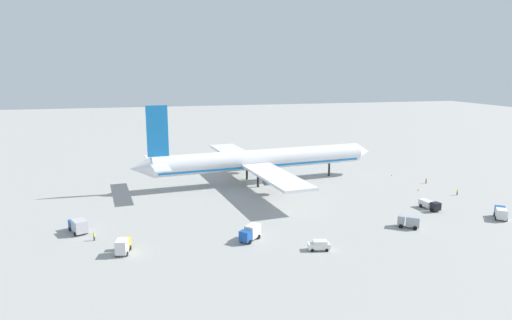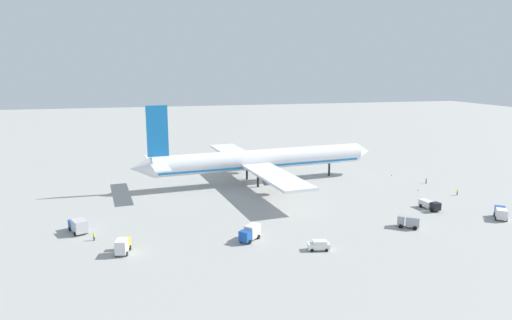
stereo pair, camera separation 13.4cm
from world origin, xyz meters
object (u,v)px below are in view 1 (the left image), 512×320
baggage_cart_0 (302,155)px  traffic_cone_1 (138,168)px  traffic_cone_2 (392,175)px  traffic_cone_3 (172,162)px  ground_worker_1 (94,236)px  traffic_cone_0 (190,160)px  service_van (319,245)px  ground_worker_2 (426,181)px  service_truck_5 (430,205)px  traffic_cone_4 (418,190)px  airliner (258,160)px  service_truck_1 (123,245)px  service_truck_2 (501,213)px  service_truck_0 (251,233)px  service_truck_4 (409,221)px  service_truck_3 (78,225)px  ground_worker_0 (457,192)px

baggage_cart_0 → traffic_cone_1: 65.16m
traffic_cone_2 → traffic_cone_3: (-69.25, 39.83, 0.00)m
ground_worker_1 → traffic_cone_0: ground_worker_1 is taller
service_van → traffic_cone_3: bearing=103.6°
ground_worker_2 → traffic_cone_3: 90.19m
traffic_cone_2 → ground_worker_1: bearing=-158.5°
service_truck_5 → traffic_cone_4: 17.81m
airliner → baggage_cart_0: (28.25, 36.77, -6.52)m
service_truck_1 → service_truck_2: (85.85, -1.17, -0.11)m
airliner → traffic_cone_1: (-36.51, 29.63, -6.92)m
service_truck_0 → service_truck_4: service_truck_0 is taller
ground_worker_2 → traffic_cone_2: (-4.93, 11.47, -0.58)m
service_truck_2 → traffic_cone_2: service_truck_2 is taller
service_truck_2 → traffic_cone_1: (-83.32, 77.34, -1.22)m
airliner → traffic_cone_3: size_ratio=143.11×
service_truck_2 → traffic_cone_1: service_truck_2 is taller
service_truck_4 → ground_worker_1: 68.01m
airliner → service_truck_3: size_ratio=12.33×
service_truck_1 → ground_worker_0: bearing=11.9°
ground_worker_0 → service_truck_5: bearing=-148.8°
service_truck_1 → service_truck_5: (74.14, 9.42, -0.36)m
traffic_cone_1 → traffic_cone_3: size_ratio=1.00×
service_truck_3 → service_van: service_truck_3 is taller
baggage_cart_0 → ground_worker_2: bearing=-66.7°
traffic_cone_3 → service_truck_0: bearing=-82.9°
service_truck_3 → traffic_cone_4: size_ratio=11.61×
service_truck_5 → ground_worker_1: size_ratio=3.59×
service_truck_4 → ground_worker_0: bearing=35.1°
traffic_cone_2 → traffic_cone_4: 18.57m
baggage_cart_0 → traffic_cone_1: size_ratio=5.79×
service_truck_0 → service_truck_3: 37.54m
ground_worker_1 → service_truck_0: bearing=-14.0°
ground_worker_1 → traffic_cone_2: size_ratio=3.16×
baggage_cart_0 → traffic_cone_3: baggage_cart_0 is taller
service_truck_3 → traffic_cone_2: (93.90, 29.90, -1.34)m
airliner → service_truck_5: (35.10, -37.13, -5.96)m
service_truck_4 → traffic_cone_2: (22.86, 44.92, -1.25)m
traffic_cone_1 → traffic_cone_2: bearing=-21.6°
service_truck_0 → traffic_cone_4: bearing=23.9°
service_truck_4 → baggage_cart_0: bearing=86.0°
service_truck_1 → service_truck_3: (-9.67, 13.99, 0.01)m
service_truck_5 → traffic_cone_4: bearing=64.6°
service_truck_3 → service_truck_4: size_ratio=1.26×
service_truck_3 → traffic_cone_3: size_ratio=11.61×
ground_worker_2 → traffic_cone_2: size_ratio=3.07×
service_truck_3 → service_van: (46.79, -21.89, -0.58)m
service_truck_2 → baggage_cart_0: bearing=102.4°
airliner → service_truck_2: bearing=-45.5°
traffic_cone_0 → ground_worker_2: bearing=-38.9°
ground_worker_0 → traffic_cone_4: (-7.92, 6.66, -0.61)m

